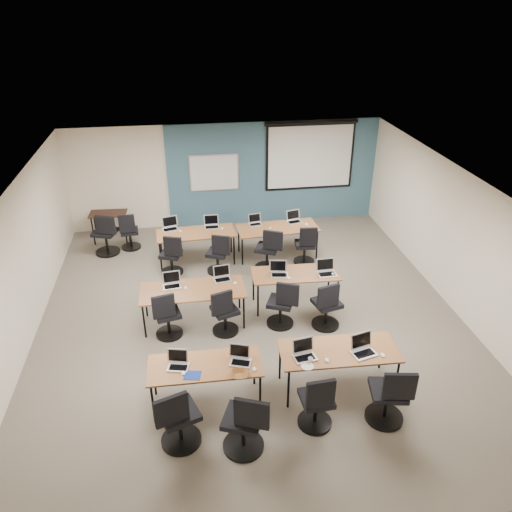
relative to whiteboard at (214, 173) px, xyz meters
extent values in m
cube|color=#6B6354|center=(0.30, -4.43, -1.45)|extent=(8.00, 9.00, 0.02)
cube|color=white|center=(0.30, -4.43, 1.25)|extent=(8.00, 9.00, 0.02)
cube|color=beige|center=(0.30, 0.07, -0.10)|extent=(8.00, 0.04, 2.70)
cube|color=beige|center=(0.30, -8.93, -0.10)|extent=(8.00, 0.04, 2.70)
cube|color=beige|center=(-3.70, -4.43, -0.10)|extent=(0.04, 9.00, 2.70)
cube|color=beige|center=(4.30, -4.43, -0.10)|extent=(0.04, 9.00, 2.70)
cube|color=#3D5977|center=(1.55, 0.04, -0.10)|extent=(5.50, 0.04, 2.70)
cube|color=silver|center=(0.00, 0.00, 0.00)|extent=(1.28, 0.02, 0.98)
cube|color=white|center=(0.00, -0.01, 0.00)|extent=(1.20, 0.02, 0.90)
cube|color=black|center=(2.50, -0.02, 0.35)|extent=(2.32, 0.03, 1.82)
cube|color=white|center=(2.50, -0.03, 0.31)|extent=(2.20, 0.02, 1.62)
cylinder|color=black|center=(2.50, -0.03, 1.19)|extent=(2.40, 0.10, 0.10)
cube|color=brown|center=(-0.69, -6.52, -0.73)|extent=(1.68, 0.70, 0.03)
cylinder|color=black|center=(-1.47, -6.81, -1.10)|extent=(0.04, 0.04, 0.70)
cylinder|color=black|center=(0.09, -6.81, -1.10)|extent=(0.04, 0.04, 0.70)
cylinder|color=black|center=(-1.47, -6.23, -1.10)|extent=(0.04, 0.04, 0.70)
cylinder|color=black|center=(0.09, -6.23, -1.10)|extent=(0.04, 0.04, 0.70)
cube|color=#A66738|center=(1.37, -6.50, -0.73)|extent=(1.82, 0.76, 0.03)
cylinder|color=black|center=(0.52, -6.81, -1.10)|extent=(0.04, 0.04, 0.70)
cylinder|color=black|center=(2.22, -6.81, -1.10)|extent=(0.04, 0.04, 0.70)
cylinder|color=black|center=(0.52, -6.18, -1.10)|extent=(0.04, 0.04, 0.70)
cylinder|color=black|center=(2.22, -6.18, -1.10)|extent=(0.04, 0.04, 0.70)
cube|color=brown|center=(-0.78, -4.39, -0.73)|extent=(1.93, 0.80, 0.03)
cylinder|color=black|center=(-1.68, -4.73, -1.10)|extent=(0.04, 0.04, 0.70)
cylinder|color=black|center=(0.12, -4.73, -1.10)|extent=(0.04, 0.04, 0.70)
cylinder|color=black|center=(-1.68, -4.05, -1.10)|extent=(0.04, 0.04, 0.70)
cylinder|color=black|center=(0.12, -4.05, -1.10)|extent=(0.04, 0.04, 0.70)
cube|color=olive|center=(1.23, -4.10, -0.73)|extent=(1.69, 0.70, 0.03)
cylinder|color=black|center=(0.44, -4.39, -1.10)|extent=(0.04, 0.04, 0.70)
cylinder|color=black|center=(2.01, -4.39, -1.10)|extent=(0.04, 0.04, 0.70)
cylinder|color=black|center=(0.44, -3.81, -1.10)|extent=(0.04, 0.04, 0.70)
cylinder|color=black|center=(2.01, -3.81, -1.10)|extent=(0.04, 0.04, 0.70)
cube|color=olive|center=(-0.60, -1.96, -0.73)|extent=(1.77, 0.74, 0.03)
cylinder|color=black|center=(-1.42, -2.27, -1.10)|extent=(0.04, 0.04, 0.70)
cylinder|color=black|center=(0.23, -2.27, -1.10)|extent=(0.04, 0.04, 0.70)
cylinder|color=black|center=(-1.42, -1.65, -1.10)|extent=(0.04, 0.04, 0.70)
cylinder|color=black|center=(0.23, -1.65, -1.10)|extent=(0.04, 0.04, 0.70)
cube|color=#996037|center=(1.28, -1.98, -0.73)|extent=(1.87, 0.78, 0.03)
cylinder|color=black|center=(0.41, -2.31, -1.10)|extent=(0.04, 0.04, 0.70)
cylinder|color=black|center=(2.16, -2.31, -1.10)|extent=(0.04, 0.04, 0.70)
cylinder|color=black|center=(0.41, -1.65, -1.10)|extent=(0.04, 0.04, 0.70)
cylinder|color=black|center=(2.16, -1.65, -1.10)|extent=(0.04, 0.04, 0.70)
cube|color=#A1A2AE|center=(-1.08, -6.52, -0.71)|extent=(0.30, 0.22, 0.02)
cube|color=black|center=(-1.08, -6.54, -0.70)|extent=(0.26, 0.13, 0.00)
cube|color=#A1A2AE|center=(-1.08, -6.40, -0.59)|extent=(0.30, 0.06, 0.21)
cube|color=black|center=(-1.08, -6.41, -0.59)|extent=(0.27, 0.04, 0.17)
ellipsoid|color=white|center=(-1.01, -6.66, -0.71)|extent=(0.09, 0.11, 0.04)
cylinder|color=black|center=(-1.10, -7.22, -1.42)|extent=(0.57, 0.57, 0.05)
cylinder|color=black|center=(-1.10, -7.22, -1.20)|extent=(0.06, 0.06, 0.50)
cube|color=black|center=(-1.10, -7.22, -0.91)|extent=(0.50, 0.50, 0.08)
cube|color=black|center=(-1.17, -7.44, -0.63)|extent=(0.46, 0.06, 0.44)
cube|color=#9E9FAB|center=(-0.17, -6.56, -0.71)|extent=(0.31, 0.23, 0.02)
cube|color=black|center=(-0.17, -6.58, -0.70)|extent=(0.26, 0.13, 0.00)
cube|color=#9E9FAB|center=(-0.17, -6.44, -0.59)|extent=(0.31, 0.06, 0.22)
cube|color=black|center=(-0.17, -6.45, -0.59)|extent=(0.27, 0.04, 0.18)
ellipsoid|color=white|center=(0.02, -6.74, -0.71)|extent=(0.07, 0.10, 0.03)
cylinder|color=black|center=(-0.25, -7.45, -1.42)|extent=(0.57, 0.57, 0.05)
cylinder|color=black|center=(-0.25, -7.45, -1.20)|extent=(0.06, 0.06, 0.51)
cube|color=black|center=(-0.25, -7.45, -0.90)|extent=(0.51, 0.51, 0.08)
cube|color=black|center=(-0.16, -7.67, -0.62)|extent=(0.46, 0.06, 0.44)
cube|color=#BCBCBC|center=(0.80, -6.60, -0.71)|extent=(0.34, 0.24, 0.02)
cube|color=black|center=(0.80, -6.62, -0.70)|extent=(0.28, 0.14, 0.00)
cube|color=#BCBCBC|center=(0.80, -6.47, -0.58)|extent=(0.34, 0.06, 0.23)
cube|color=black|center=(0.80, -6.47, -0.58)|extent=(0.29, 0.04, 0.19)
ellipsoid|color=white|center=(1.11, -6.71, -0.71)|extent=(0.08, 0.11, 0.03)
cylinder|color=black|center=(0.84, -7.19, -1.42)|extent=(0.50, 0.50, 0.05)
cylinder|color=black|center=(0.84, -7.19, -1.23)|extent=(0.06, 0.06, 0.45)
cube|color=black|center=(0.84, -7.19, -0.96)|extent=(0.45, 0.45, 0.08)
cube|color=black|center=(0.83, -7.40, -0.68)|extent=(0.41, 0.06, 0.44)
cube|color=#A6A6B4|center=(1.71, -6.64, -0.71)|extent=(0.36, 0.26, 0.02)
cube|color=black|center=(1.71, -6.66, -0.70)|extent=(0.31, 0.15, 0.00)
cube|color=#A6A6B4|center=(1.71, -6.50, -0.57)|extent=(0.36, 0.07, 0.25)
cube|color=black|center=(1.71, -6.51, -0.57)|extent=(0.32, 0.05, 0.20)
ellipsoid|color=white|center=(1.98, -6.72, -0.71)|extent=(0.10, 0.12, 0.04)
cylinder|color=black|center=(1.88, -7.25, -1.42)|extent=(0.56, 0.56, 0.05)
cylinder|color=black|center=(1.88, -7.25, -1.20)|extent=(0.06, 0.06, 0.50)
cube|color=black|center=(1.88, -7.25, -0.91)|extent=(0.50, 0.50, 0.08)
cube|color=black|center=(1.92, -7.48, -0.63)|extent=(0.45, 0.06, 0.44)
cube|color=silver|center=(-1.15, -4.25, -0.71)|extent=(0.33, 0.24, 0.02)
cube|color=black|center=(-1.15, -4.27, -0.70)|extent=(0.28, 0.14, 0.00)
cube|color=silver|center=(-1.15, -4.12, -0.58)|extent=(0.33, 0.06, 0.23)
cube|color=black|center=(-1.15, -4.13, -0.58)|extent=(0.29, 0.04, 0.19)
ellipsoid|color=white|center=(-0.90, -4.34, -0.71)|extent=(0.09, 0.11, 0.04)
cylinder|color=black|center=(-1.26, -4.72, -1.42)|extent=(0.49, 0.49, 0.05)
cylinder|color=black|center=(-1.26, -4.72, -1.23)|extent=(0.06, 0.06, 0.43)
cube|color=black|center=(-1.26, -4.72, -0.98)|extent=(0.43, 0.43, 0.08)
cube|color=black|center=(-1.30, -4.91, -0.70)|extent=(0.40, 0.06, 0.44)
cube|color=silver|center=(-0.20, -4.15, -0.71)|extent=(0.32, 0.23, 0.02)
cube|color=black|center=(-0.20, -4.17, -0.70)|extent=(0.27, 0.14, 0.00)
cube|color=silver|center=(-0.20, -4.02, -0.59)|extent=(0.32, 0.06, 0.22)
cube|color=black|center=(-0.20, -4.03, -0.59)|extent=(0.28, 0.04, 0.18)
ellipsoid|color=white|center=(0.02, -4.30, -0.71)|extent=(0.07, 0.10, 0.03)
cylinder|color=black|center=(-0.23, -4.78, -1.42)|extent=(0.49, 0.49, 0.05)
cylinder|color=black|center=(-0.23, -4.78, -1.23)|extent=(0.06, 0.06, 0.43)
cube|color=black|center=(-0.23, -4.78, -0.98)|extent=(0.43, 0.43, 0.08)
cube|color=black|center=(-0.29, -4.96, -0.70)|extent=(0.39, 0.06, 0.44)
cube|color=#A5A5B1|center=(0.90, -4.14, -0.71)|extent=(0.33, 0.24, 0.02)
cube|color=black|center=(0.90, -4.16, -0.70)|extent=(0.28, 0.14, 0.00)
cube|color=#A5A5B1|center=(0.90, -4.01, -0.58)|extent=(0.33, 0.06, 0.23)
cube|color=black|center=(0.90, -4.02, -0.58)|extent=(0.29, 0.04, 0.19)
ellipsoid|color=white|center=(1.06, -4.28, -0.71)|extent=(0.08, 0.11, 0.04)
cylinder|color=black|center=(0.82, -4.70, -1.42)|extent=(0.51, 0.51, 0.05)
cylinder|color=black|center=(0.82, -4.70, -1.22)|extent=(0.06, 0.06, 0.45)
cube|color=black|center=(0.82, -4.70, -0.96)|extent=(0.45, 0.45, 0.08)
cube|color=black|center=(0.90, -4.89, -0.68)|extent=(0.41, 0.06, 0.44)
cube|color=#B1B1B1|center=(1.82, -4.25, -0.71)|extent=(0.36, 0.26, 0.02)
cube|color=black|center=(1.82, -4.27, -0.70)|extent=(0.30, 0.15, 0.00)
cube|color=#B1B1B1|center=(1.82, -4.11, -0.57)|extent=(0.36, 0.07, 0.25)
cube|color=black|center=(1.82, -4.12, -0.57)|extent=(0.32, 0.05, 0.20)
ellipsoid|color=white|center=(1.93, -4.27, -0.71)|extent=(0.08, 0.11, 0.04)
cylinder|color=black|center=(1.65, -4.88, -1.42)|extent=(0.52, 0.52, 0.05)
cylinder|color=black|center=(1.65, -4.88, -1.22)|extent=(0.06, 0.06, 0.46)
cube|color=black|center=(1.65, -4.88, -0.95)|extent=(0.46, 0.46, 0.08)
cube|color=black|center=(1.60, -5.08, -0.67)|extent=(0.42, 0.06, 0.44)
cube|color=#B0B0B4|center=(-1.18, -1.72, -0.71)|extent=(0.36, 0.26, 0.02)
cube|color=black|center=(-1.18, -1.74, -0.70)|extent=(0.30, 0.15, 0.00)
cube|color=#B0B0B4|center=(-1.18, -1.58, -0.57)|extent=(0.36, 0.07, 0.25)
cube|color=black|center=(-1.18, -1.59, -0.57)|extent=(0.31, 0.05, 0.20)
ellipsoid|color=white|center=(-0.95, -1.86, -0.71)|extent=(0.07, 0.10, 0.03)
cylinder|color=black|center=(-1.19, -2.44, -1.42)|extent=(0.49, 0.49, 0.05)
cylinder|color=black|center=(-1.19, -2.44, -1.23)|extent=(0.06, 0.06, 0.43)
cube|color=black|center=(-1.19, -2.44, -0.98)|extent=(0.43, 0.43, 0.08)
cube|color=black|center=(-1.13, -2.62, -0.70)|extent=(0.39, 0.06, 0.44)
cube|color=#B8B8C1|center=(-0.22, -1.76, -0.71)|extent=(0.34, 0.25, 0.02)
cube|color=black|center=(-0.22, -1.78, -0.70)|extent=(0.29, 0.15, 0.00)
cube|color=#B8B8C1|center=(-0.22, -1.62, -0.58)|extent=(0.34, 0.06, 0.24)
cube|color=black|center=(-0.22, -1.63, -0.58)|extent=(0.30, 0.04, 0.19)
ellipsoid|color=white|center=(0.01, -1.86, -0.71)|extent=(0.09, 0.11, 0.03)
cylinder|color=black|center=(-0.17, -2.54, -1.42)|extent=(0.49, 0.49, 0.05)
cylinder|color=black|center=(-0.17, -2.54, -1.23)|extent=(0.06, 0.06, 0.43)
cube|color=black|center=(-0.17, -2.54, -0.98)|extent=(0.43, 0.43, 0.08)
cube|color=black|center=(-0.10, -2.72, -0.70)|extent=(0.39, 0.06, 0.44)
cube|color=#A6A7B2|center=(0.80, -1.76, -0.71)|extent=(0.30, 0.22, 0.02)
cube|color=black|center=(0.80, -1.78, -0.70)|extent=(0.25, 0.13, 0.00)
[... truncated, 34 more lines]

